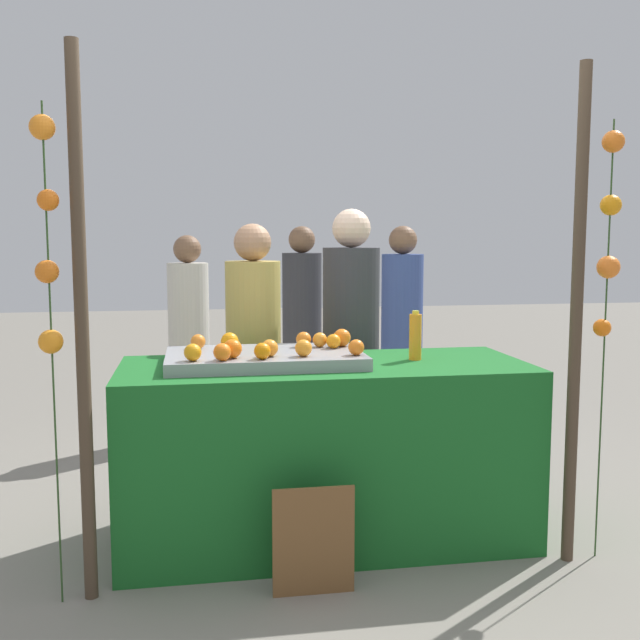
{
  "coord_description": "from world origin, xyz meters",
  "views": [
    {
      "loc": [
        -0.62,
        -3.5,
        1.51
      ],
      "look_at": [
        0.0,
        0.15,
        1.09
      ],
      "focal_mm": 41.07,
      "sensor_mm": 36.0,
      "label": 1
    }
  ],
  "objects_px": {
    "chalkboard_sign": "(313,542)",
    "orange_1": "(270,348)",
    "juice_bottle": "(415,336)",
    "stall_counter": "(325,452)",
    "vendor_right": "(351,360)",
    "vendor_left": "(254,370)",
    "orange_0": "(342,338)"
  },
  "relations": [
    {
      "from": "vendor_right",
      "to": "chalkboard_sign",
      "type": "bearing_deg",
      "value": -108.66
    },
    {
      "from": "stall_counter",
      "to": "juice_bottle",
      "type": "relative_size",
      "value": 7.99
    },
    {
      "from": "chalkboard_sign",
      "to": "juice_bottle",
      "type": "bearing_deg",
      "value": 44.32
    },
    {
      "from": "orange_0",
      "to": "vendor_right",
      "type": "height_order",
      "value": "vendor_right"
    },
    {
      "from": "orange_1",
      "to": "vendor_left",
      "type": "height_order",
      "value": "vendor_left"
    },
    {
      "from": "chalkboard_sign",
      "to": "orange_0",
      "type": "bearing_deg",
      "value": 69.82
    },
    {
      "from": "juice_bottle",
      "to": "orange_1",
      "type": "bearing_deg",
      "value": -169.39
    },
    {
      "from": "stall_counter",
      "to": "orange_1",
      "type": "relative_size",
      "value": 24.6
    },
    {
      "from": "orange_1",
      "to": "chalkboard_sign",
      "type": "xyz_separation_m",
      "value": [
        0.13,
        -0.47,
        -0.76
      ]
    },
    {
      "from": "vendor_left",
      "to": "vendor_right",
      "type": "relative_size",
      "value": 0.95
    },
    {
      "from": "stall_counter",
      "to": "chalkboard_sign",
      "type": "distance_m",
      "value": 0.63
    },
    {
      "from": "stall_counter",
      "to": "chalkboard_sign",
      "type": "height_order",
      "value": "stall_counter"
    },
    {
      "from": "orange_0",
      "to": "vendor_right",
      "type": "distance_m",
      "value": 0.62
    },
    {
      "from": "orange_0",
      "to": "chalkboard_sign",
      "type": "relative_size",
      "value": 0.19
    },
    {
      "from": "vendor_left",
      "to": "vendor_right",
      "type": "height_order",
      "value": "vendor_right"
    },
    {
      "from": "stall_counter",
      "to": "vendor_right",
      "type": "xyz_separation_m",
      "value": [
        0.28,
        0.72,
        0.34
      ]
    },
    {
      "from": "orange_0",
      "to": "vendor_right",
      "type": "bearing_deg",
      "value": 73.36
    },
    {
      "from": "juice_bottle",
      "to": "stall_counter",
      "type": "bearing_deg",
      "value": -175.37
    },
    {
      "from": "orange_0",
      "to": "juice_bottle",
      "type": "height_order",
      "value": "juice_bottle"
    },
    {
      "from": "orange_0",
      "to": "chalkboard_sign",
      "type": "bearing_deg",
      "value": -110.18
    },
    {
      "from": "stall_counter",
      "to": "orange_1",
      "type": "distance_m",
      "value": 0.63
    },
    {
      "from": "vendor_left",
      "to": "orange_1",
      "type": "bearing_deg",
      "value": -89.03
    },
    {
      "from": "orange_1",
      "to": "vendor_right",
      "type": "height_order",
      "value": "vendor_right"
    },
    {
      "from": "orange_1",
      "to": "juice_bottle",
      "type": "xyz_separation_m",
      "value": [
        0.76,
        0.14,
        0.02
      ]
    },
    {
      "from": "chalkboard_sign",
      "to": "vendor_right",
      "type": "distance_m",
      "value": 1.47
    },
    {
      "from": "juice_bottle",
      "to": "vendor_right",
      "type": "distance_m",
      "value": 0.74
    },
    {
      "from": "juice_bottle",
      "to": "vendor_right",
      "type": "bearing_deg",
      "value": 105.52
    },
    {
      "from": "orange_0",
      "to": "stall_counter",
      "type": "bearing_deg",
      "value": -126.51
    },
    {
      "from": "orange_1",
      "to": "chalkboard_sign",
      "type": "height_order",
      "value": "orange_1"
    },
    {
      "from": "orange_1",
      "to": "chalkboard_sign",
      "type": "distance_m",
      "value": 0.91
    },
    {
      "from": "chalkboard_sign",
      "to": "orange_1",
      "type": "bearing_deg",
      "value": 105.86
    },
    {
      "from": "stall_counter",
      "to": "juice_bottle",
      "type": "bearing_deg",
      "value": 4.63
    }
  ]
}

